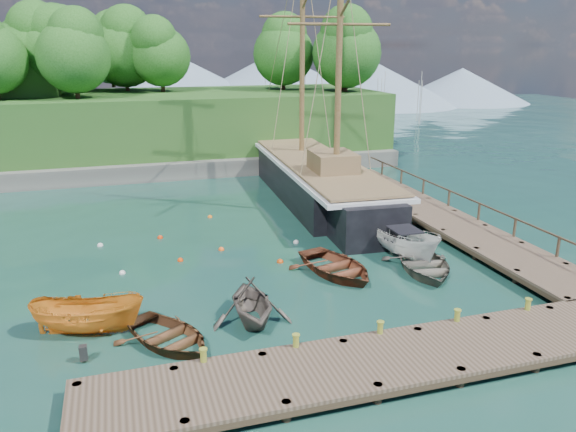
% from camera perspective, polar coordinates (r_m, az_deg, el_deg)
% --- Properties ---
extents(ground, '(160.00, 160.00, 0.00)m').
position_cam_1_polar(ground, '(23.54, -0.72, -8.07)').
color(ground, '#153D35').
rests_on(ground, ground).
extents(dock_near, '(20.00, 3.20, 1.10)m').
position_cam_1_polar(dock_near, '(18.71, 11.24, -14.02)').
color(dock_near, '#473628').
rests_on(dock_near, ground).
extents(dock_east, '(3.20, 24.00, 1.10)m').
position_cam_1_polar(dock_east, '(33.94, 14.72, 0.10)').
color(dock_east, '#473628').
rests_on(dock_east, ground).
extents(bollard_0, '(0.26, 0.26, 0.45)m').
position_cam_1_polar(bollard_0, '(18.42, -8.47, -15.99)').
color(bollard_0, olive).
rests_on(bollard_0, ground).
extents(bollard_1, '(0.26, 0.26, 0.45)m').
position_cam_1_polar(bollard_1, '(18.98, 0.80, -14.69)').
color(bollard_1, olive).
rests_on(bollard_1, ground).
extents(bollard_2, '(0.26, 0.26, 0.45)m').
position_cam_1_polar(bollard_2, '(19.99, 9.24, -13.18)').
color(bollard_2, olive).
rests_on(bollard_2, ground).
extents(bollard_3, '(0.26, 0.26, 0.45)m').
position_cam_1_polar(bollard_3, '(21.37, 16.63, -11.60)').
color(bollard_3, olive).
rests_on(bollard_3, ground).
extents(bollard_4, '(0.26, 0.26, 0.45)m').
position_cam_1_polar(bollard_4, '(23.06, 22.96, -10.09)').
color(bollard_4, olive).
rests_on(bollard_4, ground).
extents(rowboat_0, '(4.45, 4.84, 0.82)m').
position_cam_1_polar(rowboat_0, '(20.47, -11.99, -12.56)').
color(rowboat_0, '#53321B').
rests_on(rowboat_0, ground).
extents(rowboat_1, '(3.19, 3.65, 1.85)m').
position_cam_1_polar(rowboat_1, '(21.53, -3.71, -10.63)').
color(rowboat_1, '#574E47').
rests_on(rowboat_1, ground).
extents(rowboat_2, '(4.29, 5.24, 0.95)m').
position_cam_1_polar(rowboat_2, '(25.74, 4.90, -5.87)').
color(rowboat_2, '#5E2F1C').
rests_on(rowboat_2, ground).
extents(rowboat_3, '(4.12, 5.11, 0.94)m').
position_cam_1_polar(rowboat_3, '(26.66, 13.57, -5.48)').
color(rowboat_3, '#585349').
rests_on(rowboat_3, ground).
extents(motorboat_orange, '(4.38, 2.65, 1.59)m').
position_cam_1_polar(motorboat_orange, '(21.91, -19.52, -11.15)').
color(motorboat_orange, orange).
rests_on(motorboat_orange, ground).
extents(cabin_boat_white, '(2.71, 4.93, 1.80)m').
position_cam_1_polar(cabin_boat_white, '(28.19, 11.62, -4.09)').
color(cabin_boat_white, silver).
rests_on(cabin_boat_white, ground).
extents(schooner, '(6.09, 27.53, 20.16)m').
position_cam_1_polar(schooner, '(37.73, 2.96, 3.40)').
color(schooner, black).
rests_on(schooner, ground).
extents(mooring_buoy_0, '(0.29, 0.29, 0.29)m').
position_cam_1_polar(mooring_buoy_0, '(26.74, -16.47, -5.64)').
color(mooring_buoy_0, silver).
rests_on(mooring_buoy_0, ground).
extents(mooring_buoy_1, '(0.28, 0.28, 0.28)m').
position_cam_1_polar(mooring_buoy_1, '(27.61, -10.88, -4.50)').
color(mooring_buoy_1, '#EC3B05').
rests_on(mooring_buoy_1, ground).
extents(mooring_buoy_2, '(0.30, 0.30, 0.30)m').
position_cam_1_polar(mooring_buoy_2, '(28.70, -6.78, -3.46)').
color(mooring_buoy_2, '#F25113').
rests_on(mooring_buoy_2, ground).
extents(mooring_buoy_3, '(0.30, 0.30, 0.30)m').
position_cam_1_polar(mooring_buoy_3, '(29.53, 0.82, -2.75)').
color(mooring_buoy_3, silver).
rests_on(mooring_buoy_3, ground).
extents(mooring_buoy_4, '(0.29, 0.29, 0.29)m').
position_cam_1_polar(mooring_buoy_4, '(31.00, -12.86, -2.21)').
color(mooring_buoy_4, red).
rests_on(mooring_buoy_4, ground).
extents(mooring_buoy_5, '(0.29, 0.29, 0.29)m').
position_cam_1_polar(mooring_buoy_5, '(34.16, -7.93, -0.15)').
color(mooring_buoy_5, orange).
rests_on(mooring_buoy_5, ground).
extents(mooring_buoy_6, '(0.30, 0.30, 0.30)m').
position_cam_1_polar(mooring_buoy_6, '(30.67, -18.53, -2.90)').
color(mooring_buoy_6, white).
rests_on(mooring_buoy_6, ground).
extents(mooring_buoy_7, '(0.32, 0.32, 0.32)m').
position_cam_1_polar(mooring_buoy_7, '(26.94, -0.81, -4.74)').
color(mooring_buoy_7, '#CF450C').
rests_on(mooring_buoy_7, ground).
extents(headland, '(51.00, 19.31, 12.90)m').
position_cam_1_polar(headland, '(52.46, -25.09, 10.58)').
color(headland, '#474744').
rests_on(headland, ground).
extents(distant_ridge, '(117.00, 40.00, 10.00)m').
position_cam_1_polar(distant_ridge, '(91.22, -10.95, 13.15)').
color(distant_ridge, '#728CA5').
rests_on(distant_ridge, ground).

